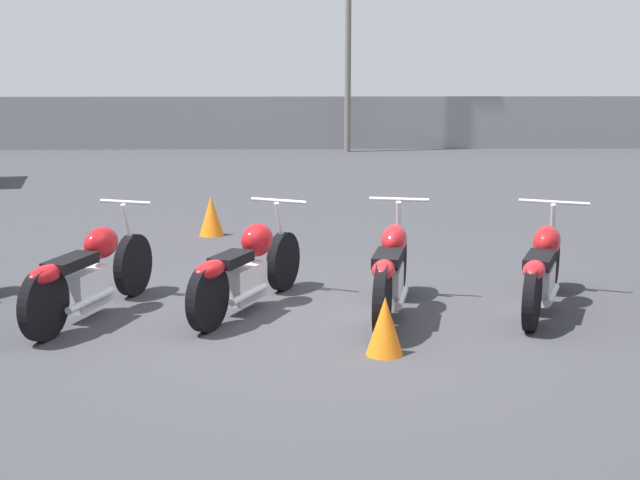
% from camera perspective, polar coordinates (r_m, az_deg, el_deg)
% --- Properties ---
extents(ground_plane, '(60.00, 60.00, 0.00)m').
position_cam_1_polar(ground_plane, '(8.31, 0.08, -5.23)').
color(ground_plane, '#38383D').
extents(fence_back, '(40.00, 0.04, 1.39)m').
position_cam_1_polar(fence_back, '(23.74, -0.73, 7.50)').
color(fence_back, gray).
rests_on(fence_back, ground_plane).
extents(motorcycle_slot_1, '(0.88, 2.12, 1.01)m').
position_cam_1_polar(motorcycle_slot_1, '(8.61, -14.57, -2.11)').
color(motorcycle_slot_1, black).
rests_on(motorcycle_slot_1, ground_plane).
extents(motorcycle_slot_2, '(1.06, 2.03, 0.99)m').
position_cam_1_polar(motorcycle_slot_2, '(8.60, -4.73, -1.84)').
color(motorcycle_slot_2, black).
rests_on(motorcycle_slot_2, ground_plane).
extents(motorcycle_slot_3, '(0.70, 2.07, 1.04)m').
position_cam_1_polar(motorcycle_slot_3, '(8.38, 4.57, -2.02)').
color(motorcycle_slot_3, black).
rests_on(motorcycle_slot_3, ground_plane).
extents(motorcycle_slot_4, '(1.01, 1.98, 0.98)m').
position_cam_1_polar(motorcycle_slot_4, '(8.83, 14.07, -1.82)').
color(motorcycle_slot_4, black).
rests_on(motorcycle_slot_4, ground_plane).
extents(traffic_cone_near, '(0.31, 0.31, 0.49)m').
position_cam_1_polar(traffic_cone_near, '(7.37, 4.17, -5.50)').
color(traffic_cone_near, orange).
rests_on(traffic_cone_near, ground_plane).
extents(traffic_cone_far, '(0.34, 0.34, 0.55)m').
position_cam_1_polar(traffic_cone_far, '(12.31, -6.97, 1.56)').
color(traffic_cone_far, orange).
rests_on(traffic_cone_far, ground_plane).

